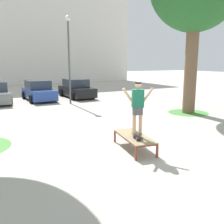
{
  "coord_description": "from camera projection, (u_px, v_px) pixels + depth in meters",
  "views": [
    {
      "loc": [
        -4.81,
        -7.05,
        2.85
      ],
      "look_at": [
        -0.25,
        1.09,
        1.0
      ],
      "focal_mm": 40.61,
      "sensor_mm": 36.0,
      "label": 1
    }
  ],
  "objects": [
    {
      "name": "light_post",
      "position": [
        69.0,
        47.0,
        16.86
      ],
      "size": [
        0.36,
        0.36,
        5.83
      ],
      "color": "#4C4C51",
      "rests_on": "ground"
    },
    {
      "name": "skate_box",
      "position": [
        134.0,
        137.0,
        8.34
      ],
      "size": [
        1.09,
        2.0,
        0.46
      ],
      "color": "brown",
      "rests_on": "ground"
    },
    {
      "name": "ground_plane",
      "position": [
        133.0,
        144.0,
        8.89
      ],
      "size": [
        120.0,
        120.0,
        0.0
      ],
      "primitive_type": "plane",
      "color": "#B2AA9E"
    },
    {
      "name": "building_facade",
      "position": [
        17.0,
        26.0,
        32.46
      ],
      "size": [
        31.02,
        4.0,
        14.63
      ],
      "primitive_type": "cube",
      "color": "silver",
      "rests_on": "ground"
    },
    {
      "name": "grass_patch_near_right",
      "position": [
        188.0,
        113.0,
        14.47
      ],
      "size": [
        2.23,
        2.23,
        0.01
      ],
      "primitive_type": "cylinder",
      "color": "#47893D",
      "rests_on": "ground"
    },
    {
      "name": "skateboard",
      "position": [
        137.0,
        135.0,
        8.12
      ],
      "size": [
        0.5,
        0.81,
        0.09
      ],
      "color": "black",
      "rests_on": "skate_box"
    },
    {
      "name": "skater",
      "position": [
        138.0,
        105.0,
        7.92
      ],
      "size": [
        0.95,
        0.47,
        1.69
      ],
      "color": "tan",
      "rests_on": "skateboard"
    },
    {
      "name": "car_blue",
      "position": [
        38.0,
        91.0,
        19.11
      ],
      "size": [
        1.95,
        4.22,
        1.5
      ],
      "color": "#28479E",
      "rests_on": "ground"
    },
    {
      "name": "car_black",
      "position": [
        76.0,
        89.0,
        20.57
      ],
      "size": [
        1.96,
        4.22,
        1.5
      ],
      "color": "black",
      "rests_on": "ground"
    }
  ]
}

